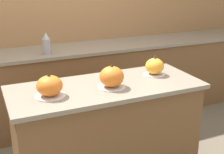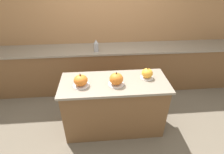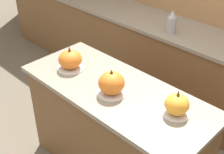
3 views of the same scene
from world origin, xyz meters
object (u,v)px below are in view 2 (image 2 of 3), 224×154
Objects in this scene: pumpkin_cake_right at (147,73)px; bottle_tall at (96,46)px; pumpkin_cake_center at (116,79)px; pumpkin_cake_left at (81,81)px.

bottle_tall reaches higher than pumpkin_cake_right.
pumpkin_cake_right is at bearing 15.90° from pumpkin_cake_center.
pumpkin_cake_left is 0.49m from pumpkin_cake_center.
pumpkin_cake_right is at bearing 7.05° from pumpkin_cake_left.
bottle_tall is (0.22, 1.08, 0.07)m from pumpkin_cake_left.
pumpkin_cake_right is at bearing -52.68° from bottle_tall.
bottle_tall is at bearing 103.66° from pumpkin_cake_center.
pumpkin_cake_left is 1.11m from bottle_tall.
bottle_tall is at bearing 127.32° from pumpkin_cake_right.
bottle_tall is at bearing 78.55° from pumpkin_cake_left.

